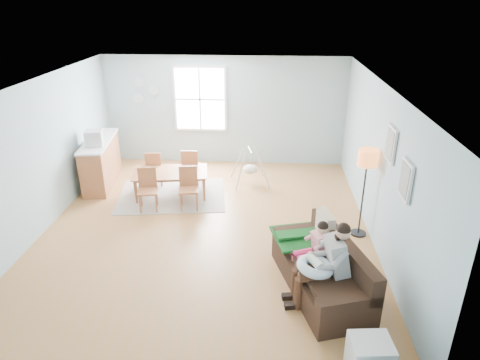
# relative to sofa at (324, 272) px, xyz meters

# --- Properties ---
(room) EXTENTS (8.40, 9.40, 3.90)m
(room) POSITION_rel_sofa_xyz_m (-1.97, 1.62, 2.13)
(room) COLOR #AA723C
(window) EXTENTS (1.32, 0.08, 1.62)m
(window) POSITION_rel_sofa_xyz_m (-2.57, 5.08, 1.36)
(window) COLOR silver
(window) RESTS_ON room
(pictures) EXTENTS (0.05, 1.34, 0.74)m
(pictures) POSITION_rel_sofa_xyz_m (0.99, 0.57, 1.56)
(pictures) COLOR silver
(pictures) RESTS_ON room
(wall_plates) EXTENTS (0.67, 0.02, 0.66)m
(wall_plates) POSITION_rel_sofa_xyz_m (-3.97, 5.09, 1.54)
(wall_plates) COLOR #A6BBC8
(wall_plates) RESTS_ON room
(sofa) EXTENTS (1.41, 2.17, 0.81)m
(sofa) POSITION_rel_sofa_xyz_m (0.00, 0.00, 0.00)
(sofa) COLOR black
(sofa) RESTS_ON room
(green_throw) EXTENTS (1.09, 1.00, 0.04)m
(green_throw) POSITION_rel_sofa_xyz_m (-0.27, 0.62, 0.23)
(green_throw) COLOR #145725
(green_throw) RESTS_ON sofa
(beige_pillow) EXTENTS (0.25, 0.50, 0.48)m
(beige_pillow) POSITION_rel_sofa_xyz_m (0.05, 0.56, 0.45)
(beige_pillow) COLOR tan
(beige_pillow) RESTS_ON sofa
(father) EXTENTS (0.92, 0.48, 1.27)m
(father) POSITION_rel_sofa_xyz_m (-0.04, -0.31, 0.40)
(father) COLOR gray
(father) RESTS_ON sofa
(nursing_pillow) EXTENTS (0.63, 0.62, 0.21)m
(nursing_pillow) POSITION_rel_sofa_xyz_m (-0.18, -0.36, 0.34)
(nursing_pillow) COLOR silver
(nursing_pillow) RESTS_ON father
(infant) EXTENTS (0.23, 0.35, 0.13)m
(infant) POSITION_rel_sofa_xyz_m (-0.19, -0.32, 0.42)
(infant) COLOR silver
(infant) RESTS_ON nursing_pillow
(toddler) EXTENTS (0.56, 0.41, 0.82)m
(toddler) POSITION_rel_sofa_xyz_m (-0.13, 0.16, 0.40)
(toddler) COLOR white
(toddler) RESTS_ON sofa
(floor_lamp) EXTENTS (0.33, 0.33, 1.65)m
(floor_lamp) POSITION_rel_sofa_xyz_m (0.83, 1.63, 1.08)
(floor_lamp) COLOR black
(floor_lamp) RESTS_ON room
(storage_cube) EXTENTS (0.50, 0.45, 0.51)m
(storage_cube) POSITION_rel_sofa_xyz_m (0.33, -1.58, -0.03)
(storage_cube) COLOR silver
(storage_cube) RESTS_ON room
(rug) EXTENTS (2.48, 2.01, 0.01)m
(rug) POSITION_rel_sofa_xyz_m (-2.93, 3.00, -0.28)
(rug) COLOR #A29E94
(rug) RESTS_ON room
(dining_table) EXTENTS (1.68, 1.10, 0.55)m
(dining_table) POSITION_rel_sofa_xyz_m (-2.93, 3.00, -0.01)
(dining_table) COLOR brown
(dining_table) RESTS_ON rug
(chair_sw) EXTENTS (0.46, 0.46, 0.86)m
(chair_sw) POSITION_rel_sofa_xyz_m (-3.27, 2.38, 0.20)
(chair_sw) COLOR #935632
(chair_sw) RESTS_ON rug
(chair_se) EXTENTS (0.45, 0.45, 0.87)m
(chair_se) POSITION_rel_sofa_xyz_m (-2.45, 2.49, 0.20)
(chair_se) COLOR #935632
(chair_se) RESTS_ON rug
(chair_nw) EXTENTS (0.40, 0.40, 0.83)m
(chair_nw) POSITION_rel_sofa_xyz_m (-3.41, 3.50, 0.17)
(chair_nw) COLOR #935632
(chair_nw) RESTS_ON rug
(chair_ne) EXTENTS (0.40, 0.40, 0.86)m
(chair_ne) POSITION_rel_sofa_xyz_m (-2.61, 3.60, 0.20)
(chair_ne) COLOR #935632
(chair_ne) RESTS_ON rug
(counter) EXTENTS (0.79, 1.91, 1.04)m
(counter) POSITION_rel_sofa_xyz_m (-4.67, 3.58, 0.24)
(counter) COLOR brown
(counter) RESTS_ON room
(monitor) EXTENTS (0.41, 0.40, 0.33)m
(monitor) POSITION_rel_sofa_xyz_m (-4.61, 3.24, 0.92)
(monitor) COLOR #B7B7BC
(monitor) RESTS_ON counter
(baby_swing) EXTENTS (0.97, 0.98, 0.83)m
(baby_swing) POSITION_rel_sofa_xyz_m (-1.26, 3.76, 0.09)
(baby_swing) COLOR #B7B7BC
(baby_swing) RESTS_ON room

